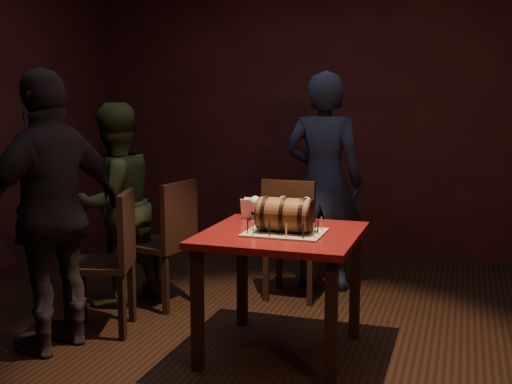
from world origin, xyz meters
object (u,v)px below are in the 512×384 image
(wine_glass_left, at_px, (255,203))
(chair_left_front, at_px, (112,254))
(chair_back, at_px, (291,233))
(chair_left_rear, at_px, (169,237))
(wine_glass_mid, at_px, (284,203))
(person_back, at_px, (324,182))
(person_left_front, at_px, (52,212))
(wine_glass_right, at_px, (306,204))
(pub_table, at_px, (281,250))
(barrel_cake, at_px, (285,215))
(pint_of_ale, at_px, (267,213))
(person_left_rear, at_px, (113,204))

(wine_glass_left, distance_m, chair_left_front, 1.00)
(chair_back, xyz_separation_m, chair_left_rear, (-0.81, -0.41, 0.00))
(chair_left_rear, bearing_deg, wine_glass_mid, -15.99)
(wine_glass_mid, distance_m, person_back, 1.08)
(wine_glass_left, xyz_separation_m, person_left_front, (-1.08, -0.61, -0.02))
(wine_glass_mid, height_order, wine_glass_right, same)
(pub_table, bearing_deg, person_back, 92.12)
(wine_glass_mid, relative_size, wine_glass_right, 1.00)
(barrel_cake, distance_m, person_left_front, 1.39)
(pub_table, relative_size, chair_back, 0.97)
(wine_glass_left, relative_size, pint_of_ale, 1.07)
(barrel_cake, distance_m, wine_glass_left, 0.42)
(wine_glass_left, height_order, pint_of_ale, wine_glass_left)
(person_left_front, bearing_deg, pub_table, 121.03)
(chair_back, relative_size, person_back, 0.54)
(barrel_cake, xyz_separation_m, chair_left_rear, (-1.05, 0.63, -0.34))
(wine_glass_right, height_order, chair_left_front, chair_left_front)
(wine_glass_left, bearing_deg, person_left_rear, 166.67)
(wine_glass_right, bearing_deg, person_back, 96.34)
(wine_glass_right, distance_m, chair_back, 0.80)
(wine_glass_left, distance_m, person_left_rear, 1.23)
(pub_table, xyz_separation_m, wine_glass_right, (0.07, 0.33, 0.23))
(wine_glass_right, bearing_deg, chair_back, 112.07)
(wine_glass_right, height_order, person_left_front, person_left_front)
(chair_left_rear, bearing_deg, person_back, 39.83)
(wine_glass_left, bearing_deg, pub_table, -46.37)
(chair_left_front, height_order, person_left_front, person_left_front)
(wine_glass_left, height_order, person_left_front, person_left_front)
(wine_glass_right, bearing_deg, wine_glass_left, -168.25)
(wine_glass_left, distance_m, person_left_front, 1.24)
(person_back, height_order, person_left_rear, person_back)
(wine_glass_mid, xyz_separation_m, chair_left_front, (-1.07, -0.30, -0.34))
(barrel_cake, distance_m, wine_glass_right, 0.37)
(barrel_cake, distance_m, chair_left_front, 1.23)
(chair_left_front, bearing_deg, chair_left_rear, 77.32)
(pub_table, bearing_deg, wine_glass_mid, 103.45)
(pub_table, distance_m, person_left_front, 1.39)
(chair_left_front, bearing_deg, chair_back, 46.30)
(chair_left_rear, relative_size, person_left_front, 0.55)
(person_left_rear, xyz_separation_m, person_left_front, (0.12, -0.89, 0.11))
(wine_glass_left, relative_size, chair_back, 0.17)
(chair_back, xyz_separation_m, person_back, (0.15, 0.39, 0.34))
(wine_glass_mid, bearing_deg, person_left_front, -152.09)
(chair_back, distance_m, person_left_front, 1.79)
(chair_left_front, distance_m, person_left_rear, 0.65)
(chair_back, bearing_deg, pint_of_ale, -85.88)
(chair_back, bearing_deg, pub_table, -78.37)
(pint_of_ale, relative_size, chair_left_rear, 0.16)
(wine_glass_right, bearing_deg, person_left_front, -154.20)
(person_left_front, bearing_deg, chair_left_front, 169.99)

